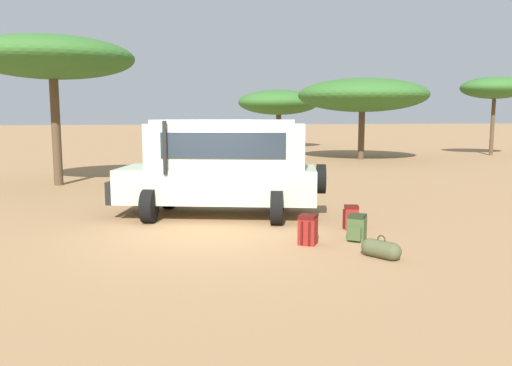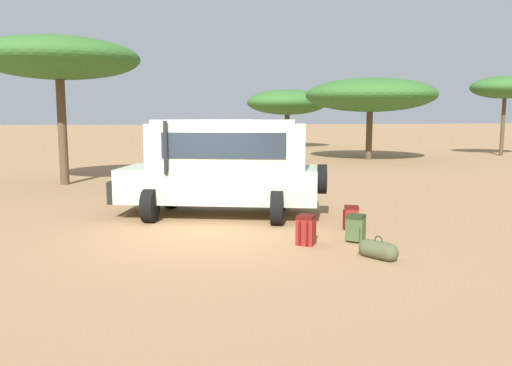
# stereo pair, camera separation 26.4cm
# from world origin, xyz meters

# --- Properties ---
(ground_plane) EXTENTS (320.00, 320.00, 0.00)m
(ground_plane) POSITION_xyz_m (0.00, 0.00, 0.00)
(ground_plane) COLOR #9E754C
(safari_vehicle) EXTENTS (5.45, 3.63, 2.44)m
(safari_vehicle) POSITION_xyz_m (0.73, 1.95, 1.29)
(safari_vehicle) COLOR #B2C6A8
(safari_vehicle) RESTS_ON ground_plane
(backpack_beside_front_wheel) EXTENTS (0.47, 0.48, 0.55)m
(backpack_beside_front_wheel) POSITION_xyz_m (2.92, -1.27, 0.27)
(backpack_beside_front_wheel) COLOR #42562D
(backpack_beside_front_wheel) RESTS_ON ground_plane
(backpack_cluster_center) EXTENTS (0.45, 0.39, 0.54)m
(backpack_cluster_center) POSITION_xyz_m (3.27, -0.26, 0.26)
(backpack_cluster_center) COLOR maroon
(backpack_cluster_center) RESTS_ON ground_plane
(backpack_near_rear_wheel) EXTENTS (0.46, 0.49, 0.59)m
(backpack_near_rear_wheel) POSITION_xyz_m (1.86, -1.30, 0.29)
(backpack_near_rear_wheel) COLOR maroon
(backpack_near_rear_wheel) RESTS_ON ground_plane
(duffel_bag_low_black_case) EXTENTS (0.55, 0.70, 0.42)m
(duffel_bag_low_black_case) POSITION_xyz_m (2.80, -2.53, 0.16)
(duffel_bag_low_black_case) COLOR #4C5133
(duffel_bag_low_black_case) RESTS_ON ground_plane
(acacia_tree_far_left) EXTENTS (5.79, 5.33, 5.36)m
(acacia_tree_far_left) POSITION_xyz_m (-4.17, 9.13, 4.59)
(acacia_tree_far_left) COLOR brown
(acacia_tree_far_left) RESTS_ON ground_plane
(acacia_tree_left_mid) EXTENTS (6.73, 6.16, 4.73)m
(acacia_tree_left_mid) POSITION_xyz_m (10.35, 29.60, 3.70)
(acacia_tree_left_mid) COLOR brown
(acacia_tree_left_mid) RESTS_ON ground_plane
(acacia_tree_centre_back) EXTENTS (7.58, 7.65, 4.76)m
(acacia_tree_centre_back) POSITION_xyz_m (11.78, 17.01, 3.77)
(acacia_tree_centre_back) COLOR brown
(acacia_tree_centre_back) RESTS_ON ground_plane
(acacia_tree_right_mid) EXTENTS (4.45, 3.89, 5.10)m
(acacia_tree_right_mid) POSITION_xyz_m (21.50, 17.82, 4.37)
(acacia_tree_right_mid) COLOR brown
(acacia_tree_right_mid) RESTS_ON ground_plane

